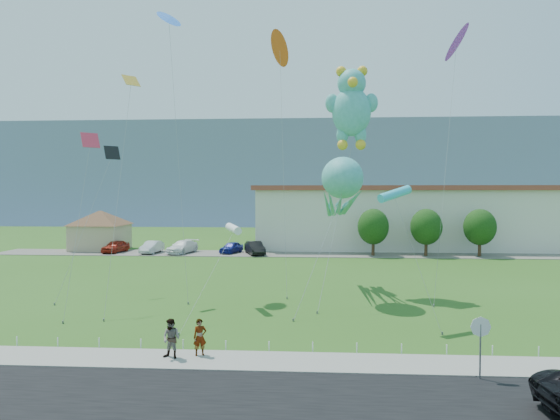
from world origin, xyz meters
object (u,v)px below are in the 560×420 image
object	(u,v)px
pedestrian_right	(171,339)
pavilion	(100,226)
parked_car_blue	(231,247)
warehouse	(485,217)
parked_car_silver	(152,247)
teddy_bear_kite	(352,106)
octopus_kite	(341,188)
parked_car_black	(255,248)
pedestrian_left	(200,337)
stop_sign	(481,333)
parked_car_red	(116,246)
parked_car_white	(182,247)

from	to	relation	value
pedestrian_right	pavilion	bearing A→B (deg)	134.60
pavilion	parked_car_blue	bearing A→B (deg)	-8.67
pavilion	warehouse	world-z (taller)	warehouse
parked_car_silver	teddy_bear_kite	xyz separation A→B (m)	(22.07, -21.12, 12.96)
warehouse	parked_car_silver	size ratio (longest dim) A/B	14.06
pavilion	octopus_kite	world-z (taller)	octopus_kite
pedestrian_right	parked_car_silver	xyz separation A→B (m)	(-13.07, 37.34, -0.18)
octopus_kite	parked_car_black	bearing A→B (deg)	110.66
parked_car_black	pedestrian_left	bearing A→B (deg)	-106.70
warehouse	parked_car_silver	xyz separation A→B (m)	(-42.21, -9.39, -3.35)
teddy_bear_kite	parked_car_black	bearing A→B (deg)	114.91
stop_sign	octopus_kite	size ratio (longest dim) A/B	0.21
parked_car_silver	parked_car_red	bearing A→B (deg)	-179.40
parked_car_black	octopus_kite	xyz separation A→B (m)	(8.74, -23.17, 6.81)
parked_car_white	teddy_bear_kite	xyz separation A→B (m)	(18.40, -21.32, 12.92)
pedestrian_left	octopus_kite	xyz separation A→B (m)	(6.98, 13.25, 6.72)
pedestrian_right	parked_car_black	distance (m)	36.90
pedestrian_right	parked_car_red	bearing A→B (deg)	132.60
warehouse	teddy_bear_kite	size ratio (longest dim) A/B	3.66
pedestrian_right	parked_car_red	size ratio (longest dim) A/B	0.39
parked_car_black	parked_car_silver	bearing A→B (deg)	158.50
stop_sign	pedestrian_left	size ratio (longest dim) A/B	1.55
stop_sign	warehouse	bearing A→B (deg)	71.10
pavilion	parked_car_red	size ratio (longest dim) A/B	2.11
octopus_kite	parked_car_white	bearing A→B (deg)	126.37
pavilion	parked_car_white	xyz separation A→B (m)	(11.46, -3.19, -2.21)
parked_car_silver	parked_car_white	size ratio (longest dim) A/B	0.84
parked_car_silver	teddy_bear_kite	world-z (taller)	teddy_bear_kite
pedestrian_right	parked_car_black	world-z (taller)	pedestrian_right
octopus_kite	pavilion	bearing A→B (deg)	137.04
pavilion	parked_car_blue	distance (m)	17.64
parked_car_black	octopus_kite	size ratio (longest dim) A/B	0.38
parked_car_silver	pavilion	bearing A→B (deg)	161.51
parked_car_blue	octopus_kite	size ratio (longest dim) A/B	0.32
pavilion	teddy_bear_kite	size ratio (longest dim) A/B	0.55
parked_car_red	parked_car_white	bearing A→B (deg)	7.75
parked_car_white	teddy_bear_kite	world-z (taller)	teddy_bear_kite
warehouse	stop_sign	bearing A→B (deg)	-108.90
stop_sign	pedestrian_right	size ratio (longest dim) A/B	1.46
pedestrian_left	parked_car_blue	distance (m)	37.92
parked_car_blue	octopus_kite	world-z (taller)	octopus_kite
teddy_bear_kite	pavilion	bearing A→B (deg)	140.62
warehouse	pedestrian_left	distance (m)	54.16
warehouse	octopus_kite	bearing A→B (deg)	-122.48
parked_car_red	parked_car_silver	bearing A→B (deg)	4.42
parked_car_blue	parked_car_black	xyz separation A→B (m)	(2.97, -1.19, 0.10)
pavilion	parked_car_red	world-z (taller)	pavilion
pedestrian_left	parked_car_blue	world-z (taller)	pedestrian_left
pedestrian_right	parked_car_white	bearing A→B (deg)	121.54
parked_car_red	parked_car_black	size ratio (longest dim) A/B	0.94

